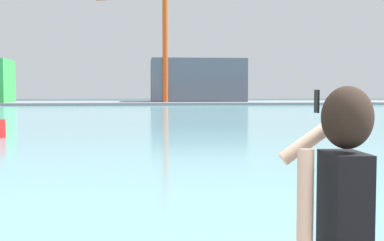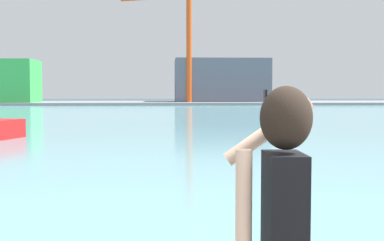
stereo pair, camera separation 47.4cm
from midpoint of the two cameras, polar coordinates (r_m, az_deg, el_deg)
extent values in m
plane|color=#334751|center=(52.34, -3.91, 0.68)|extent=(220.00, 220.00, 0.00)
cube|color=#6BA8B2|center=(54.34, -3.98, 0.79)|extent=(140.00, 100.00, 0.02)
cube|color=gray|center=(94.30, -4.78, 1.98)|extent=(140.00, 20.00, 0.47)
cube|color=black|center=(2.85, 12.20, -9.14)|extent=(0.21, 0.35, 0.56)
sphere|color=#E0B293|center=(2.78, 12.32, 0.14)|extent=(0.22, 0.22, 0.22)
ellipsoid|color=black|center=(2.77, 12.45, 0.32)|extent=(0.28, 0.26, 0.34)
cylinder|color=#E0B293|center=(2.79, 7.84, -9.17)|extent=(0.09, 0.09, 0.58)
cylinder|color=#E0B293|center=(2.99, 10.17, -1.16)|extent=(0.53, 0.10, 0.40)
cube|color=black|center=(3.10, 9.64, 2.15)|extent=(0.01, 0.07, 0.14)
cube|color=slate|center=(96.75, 0.41, 4.52)|extent=(17.39, 11.72, 7.96)
cylinder|color=#D84C19|center=(90.81, -3.19, 8.31)|extent=(1.00, 1.00, 19.71)
camera|label=1|loc=(0.24, -91.49, -0.09)|focal=47.30mm
camera|label=2|loc=(0.24, 88.51, 0.09)|focal=47.30mm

